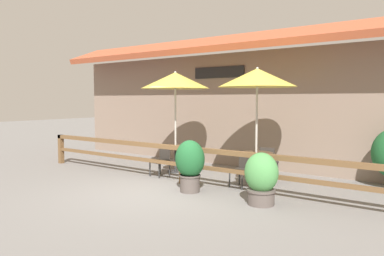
# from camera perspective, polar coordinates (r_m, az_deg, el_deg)

# --- Properties ---
(ground_plane) EXTENTS (60.00, 60.00, 0.00)m
(ground_plane) POSITION_cam_1_polar(r_m,az_deg,el_deg) (8.81, -5.64, -9.60)
(ground_plane) COLOR slate
(building_facade) EXTENTS (14.28, 1.49, 4.23)m
(building_facade) POSITION_cam_1_polar(r_m,az_deg,el_deg) (11.93, 7.57, 4.52)
(building_facade) COLOR gray
(building_facade) RESTS_ON ground
(patio_railing) EXTENTS (10.40, 0.14, 0.95)m
(patio_railing) POSITION_cam_1_polar(r_m,az_deg,el_deg) (9.47, -1.42, -4.31)
(patio_railing) COLOR brown
(patio_railing) RESTS_ON ground
(patio_umbrella_near) EXTENTS (1.99, 1.99, 2.94)m
(patio_umbrella_near) POSITION_cam_1_polar(r_m,az_deg,el_deg) (10.92, -2.56, 7.22)
(patio_umbrella_near) COLOR #B7B2A8
(patio_umbrella_near) RESTS_ON ground
(dining_table_near) EXTENTS (0.86, 0.86, 0.76)m
(dining_table_near) POSITION_cam_1_polar(r_m,az_deg,el_deg) (11.01, -2.53, -3.56)
(dining_table_near) COLOR #4C3826
(dining_table_near) RESTS_ON ground
(chair_near_streetside) EXTENTS (0.47, 0.47, 0.84)m
(chair_near_streetside) POSITION_cam_1_polar(r_m,az_deg,el_deg) (10.45, -4.69, -4.79)
(chair_near_streetside) COLOR #332D28
(chair_near_streetside) RESTS_ON ground
(chair_near_wallside) EXTENTS (0.43, 0.43, 0.84)m
(chair_near_wallside) POSITION_cam_1_polar(r_m,az_deg,el_deg) (11.55, -0.09, -3.90)
(chair_near_wallside) COLOR #332D28
(chair_near_wallside) RESTS_ON ground
(patio_umbrella_middle) EXTENTS (1.99, 1.99, 2.94)m
(patio_umbrella_middle) POSITION_cam_1_polar(r_m,az_deg,el_deg) (9.66, 9.90, 7.53)
(patio_umbrella_middle) COLOR #B7B2A8
(patio_umbrella_middle) RESTS_ON ground
(dining_table_middle) EXTENTS (0.86, 0.86, 0.76)m
(dining_table_middle) POSITION_cam_1_polar(r_m,az_deg,el_deg) (9.77, 9.74, -4.63)
(dining_table_middle) COLOR #4C3826
(dining_table_middle) RESTS_ON ground
(chair_middle_streetside) EXTENTS (0.48, 0.48, 0.84)m
(chair_middle_streetside) POSITION_cam_1_polar(r_m,az_deg,el_deg) (9.20, 7.71, -6.07)
(chair_middle_streetside) COLOR #332D28
(chair_middle_streetside) RESTS_ON ground
(chair_middle_wallside) EXTENTS (0.47, 0.47, 0.84)m
(chair_middle_wallside) POSITION_cam_1_polar(r_m,az_deg,el_deg) (10.39, 11.54, -4.92)
(chair_middle_wallside) COLOR #332D28
(chair_middle_wallside) RESTS_ON ground
(potted_plant_entrance_palm) EXTENTS (0.69, 0.62, 1.06)m
(potted_plant_entrance_palm) POSITION_cam_1_polar(r_m,az_deg,el_deg) (7.72, 10.51, -7.49)
(potted_plant_entrance_palm) COLOR #564C47
(potted_plant_entrance_palm) RESTS_ON ground
(potted_plant_broad_leaf) EXTENTS (0.70, 0.63, 1.20)m
(potted_plant_broad_leaf) POSITION_cam_1_polar(r_m,az_deg,el_deg) (8.61, -0.32, -5.43)
(potted_plant_broad_leaf) COLOR #564C47
(potted_plant_broad_leaf) RESTS_ON ground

